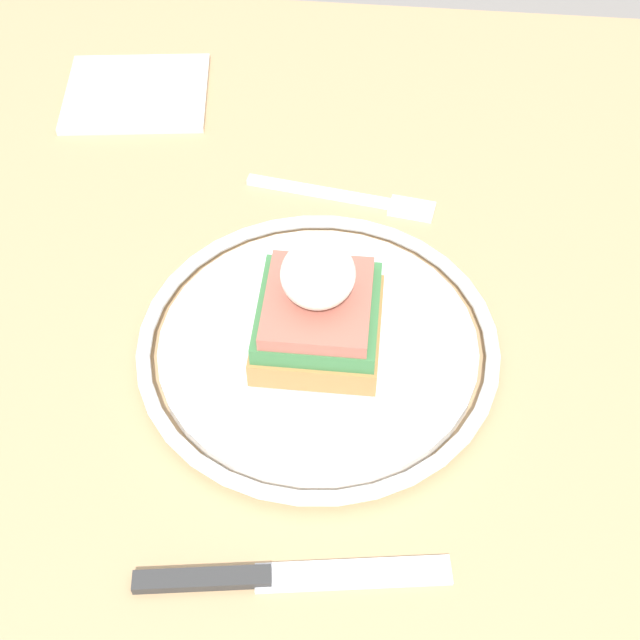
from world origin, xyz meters
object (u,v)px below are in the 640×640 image
(sandwich, at_px, (322,309))
(fork, at_px, (350,198))
(plate, at_px, (320,345))
(napkin, at_px, (137,93))
(knife, at_px, (267,577))

(sandwich, distance_m, fork, 0.16)
(plate, height_order, fork, plate)
(fork, xyz_separation_m, napkin, (-0.12, -0.20, 0.00))
(sandwich, height_order, fork, sandwich)
(sandwich, bearing_deg, knife, -5.29)
(sandwich, relative_size, knife, 0.49)
(sandwich, height_order, knife, sandwich)
(plate, distance_m, fork, 0.16)
(napkin, bearing_deg, fork, 59.67)
(sandwich, xyz_separation_m, fork, (-0.16, 0.01, -0.04))
(plate, distance_m, knife, 0.17)
(plate, bearing_deg, napkin, -144.85)
(sandwich, xyz_separation_m, knife, (0.17, -0.02, -0.04))
(plate, xyz_separation_m, sandwich, (0.00, 0.00, 0.04))
(napkin, bearing_deg, sandwich, 35.32)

